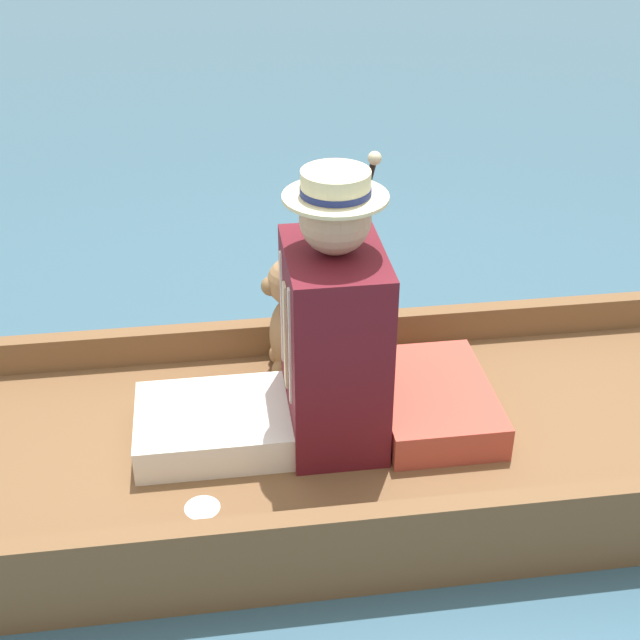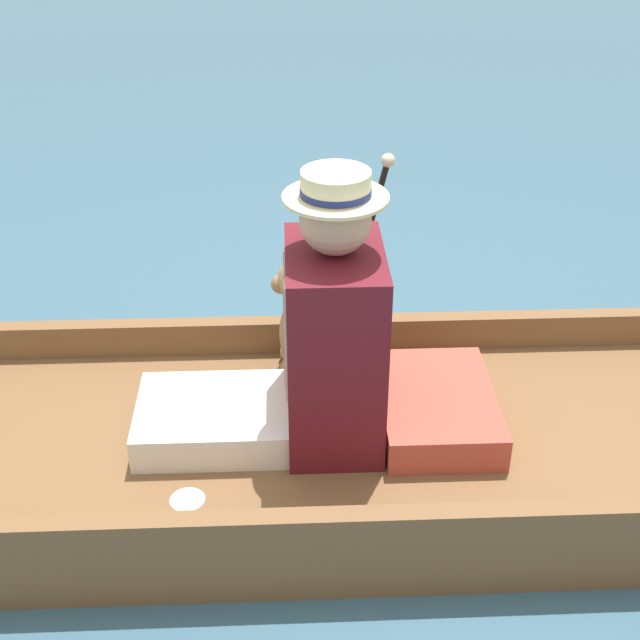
# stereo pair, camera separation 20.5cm
# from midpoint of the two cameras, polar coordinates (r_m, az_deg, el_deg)

# --- Properties ---
(ground_plane) EXTENTS (16.00, 16.00, 0.00)m
(ground_plane) POSITION_cam_midpoint_polar(r_m,az_deg,el_deg) (2.84, -0.62, -9.66)
(ground_plane) COLOR #385B70
(punt_boat) EXTENTS (1.02, 2.71, 0.27)m
(punt_boat) POSITION_cam_midpoint_polar(r_m,az_deg,el_deg) (2.78, -0.63, -8.26)
(punt_boat) COLOR brown
(punt_boat) RESTS_ON ground_plane
(seat_cushion) EXTENTS (0.50, 0.35, 0.11)m
(seat_cushion) POSITION_cam_midpoint_polar(r_m,az_deg,el_deg) (2.78, 5.17, -5.23)
(seat_cushion) COLOR #B24738
(seat_cushion) RESTS_ON punt_boat
(seated_person) EXTENTS (0.40, 0.73, 0.84)m
(seated_person) POSITION_cam_midpoint_polar(r_m,az_deg,el_deg) (2.56, -2.91, -1.78)
(seated_person) COLOR white
(seated_person) RESTS_ON punt_boat
(teddy_bear) EXTENTS (0.30, 0.18, 0.43)m
(teddy_bear) POSITION_cam_midpoint_polar(r_m,az_deg,el_deg) (2.90, -3.87, 0.07)
(teddy_bear) COLOR #9E754C
(teddy_bear) RESTS_ON punt_boat
(wine_glass) EXTENTS (0.09, 0.09, 0.11)m
(wine_glass) POSITION_cam_midpoint_polar(r_m,az_deg,el_deg) (2.37, -10.02, -12.36)
(wine_glass) COLOR silver
(wine_glass) RESTS_ON punt_boat
(walking_cane) EXTENTS (0.04, 0.19, 0.74)m
(walking_cane) POSITION_cam_midpoint_polar(r_m,az_deg,el_deg) (2.86, 0.06, 5.01)
(walking_cane) COLOR black
(walking_cane) RESTS_ON punt_boat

